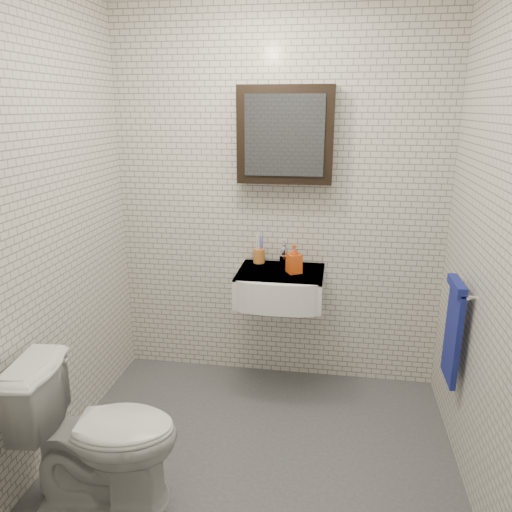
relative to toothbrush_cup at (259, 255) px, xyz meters
name	(u,v)px	position (x,y,z in m)	size (l,w,h in m)	color
ground	(253,461)	(0.12, -0.94, -0.90)	(2.20, 2.00, 0.01)	#46484D
room_shell	(253,197)	(0.12, -0.94, 0.56)	(2.22, 2.02, 2.51)	silver
washbasin	(280,287)	(0.17, -0.21, -0.15)	(0.55, 0.50, 0.20)	white
faucet	(283,255)	(0.17, -0.01, 0.01)	(0.06, 0.20, 0.15)	silver
mirror_cabinet	(285,135)	(0.17, -0.01, 0.80)	(0.60, 0.15, 0.60)	black
towel_rail	(454,327)	(1.16, -0.59, -0.18)	(0.09, 0.30, 0.58)	silver
toothbrush_cup	(259,255)	(0.00, 0.00, 0.00)	(0.09, 0.09, 0.21)	#C57331
soap_bottle	(294,259)	(0.25, -0.18, 0.04)	(0.08, 0.09, 0.19)	orange
toilet	(100,433)	(-0.56, -1.31, -0.53)	(0.42, 0.74, 0.75)	white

